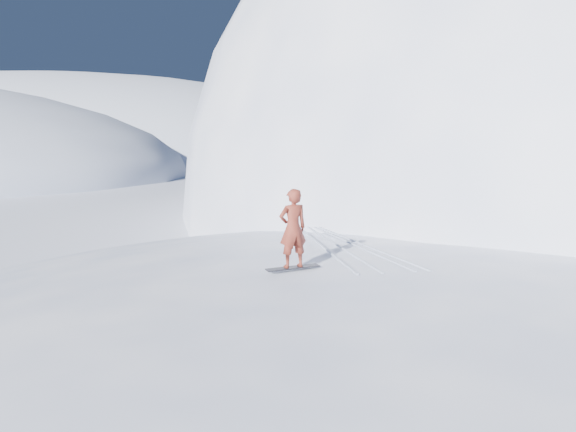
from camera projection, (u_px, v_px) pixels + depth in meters
name	position (u px, v px, depth m)	size (l,w,h in m)	color
near_ridge	(475.00, 365.00, 12.51)	(36.00, 28.00, 4.80)	white
peak_shoulder	(484.00, 229.00, 30.19)	(28.00, 24.00, 18.00)	white
far_ridge_c	(68.00, 158.00, 112.79)	(140.00, 90.00, 36.00)	white
wind_bumps	(427.00, 386.00, 11.47)	(16.00, 14.40, 1.00)	white
snowboard	(293.00, 268.00, 12.28)	(1.34, 0.25, 0.02)	black
snowboarder	(293.00, 228.00, 12.12)	(0.69, 0.45, 1.89)	maroon
board_tracks	(345.00, 245.00, 14.67)	(2.38, 5.98, 0.04)	silver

